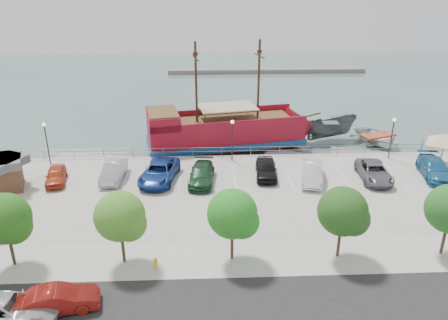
{
  "coord_description": "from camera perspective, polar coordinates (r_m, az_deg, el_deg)",
  "views": [
    {
      "loc": [
        -2.55,
        -33.82,
        17.1
      ],
      "look_at": [
        -1.0,
        2.0,
        2.0
      ],
      "focal_mm": 35.0,
      "sensor_mm": 36.0,
      "label": 1
    }
  ],
  "objects": [
    {
      "name": "ground",
      "position": [
        38.45,
        1.62,
        -5.26
      ],
      "size": [
        160.0,
        160.0,
        0.0
      ],
      "primitive_type": "plane",
      "color": "#3C5A55"
    },
    {
      "name": "sidewalk",
      "position": [
        29.43,
        3.03,
        -12.69
      ],
      "size": [
        100.0,
        4.0,
        0.05
      ],
      "primitive_type": "cube",
      "color": "#AFABA3",
      "rests_on": "land_slab"
    },
    {
      "name": "seawall_railing",
      "position": [
        44.87,
        0.96,
        1.16
      ],
      "size": [
        50.0,
        0.06,
        1.0
      ],
      "color": "slate",
      "rests_on": "land_slab"
    },
    {
      "name": "far_shore",
      "position": [
        91.43,
        5.57,
        11.57
      ],
      "size": [
        40.0,
        3.0,
        0.8
      ],
      "primitive_type": "cube",
      "color": "slate",
      "rests_on": "ground"
    },
    {
      "name": "pirate_ship",
      "position": [
        49.11,
        1.83,
        3.82
      ],
      "size": [
        20.29,
        8.98,
        12.59
      ],
      "rotation": [
        0.0,
        0.0,
        0.19
      ],
      "color": "maroon",
      "rests_on": "ground"
    },
    {
      "name": "patrol_boat",
      "position": [
        53.36,
        13.67,
        3.84
      ],
      "size": [
        7.22,
        4.26,
        2.63
      ],
      "primitive_type": "imported",
      "rotation": [
        0.0,
        0.0,
        1.84
      ],
      "color": "#4A4D4F",
      "rests_on": "ground"
    },
    {
      "name": "speedboat",
      "position": [
        53.86,
        19.45,
        2.62
      ],
      "size": [
        6.7,
        7.8,
        1.36
      ],
      "primitive_type": "imported",
      "rotation": [
        0.0,
        0.0,
        0.36
      ],
      "color": "silver",
      "rests_on": "ground"
    },
    {
      "name": "dock_west",
      "position": [
        48.15,
        -16.9,
        -0.0
      ],
      "size": [
        7.91,
        3.53,
        0.44
      ],
      "primitive_type": "cube",
      "rotation": [
        0.0,
        0.0,
        -0.18
      ],
      "color": "gray",
      "rests_on": "ground"
    },
    {
      "name": "dock_mid",
      "position": [
        47.59,
        9.45,
        0.41
      ],
      "size": [
        6.93,
        4.44,
        0.38
      ],
      "primitive_type": "cube",
      "rotation": [
        0.0,
        0.0,
        -0.41
      ],
      "color": "gray",
      "rests_on": "ground"
    },
    {
      "name": "dock_east",
      "position": [
        49.73,
        18.17,
        0.57
      ],
      "size": [
        8.0,
        4.7,
        0.44
      ],
      "primitive_type": "cube",
      "rotation": [
        0.0,
        0.0,
        -0.35
      ],
      "color": "slate",
      "rests_on": "ground"
    },
    {
      "name": "shed",
      "position": [
        42.17,
        -27.05,
        -1.47
      ],
      "size": [
        4.44,
        4.44,
        2.87
      ],
      "rotation": [
        0.0,
        0.0,
        0.33
      ],
      "color": "brown",
      "rests_on": "land_slab"
    },
    {
      "name": "canopy_tent",
      "position": [
        46.96,
        27.02,
        3.05
      ],
      "size": [
        5.27,
        5.27,
        3.66
      ],
      "rotation": [
        0.0,
        0.0,
        0.23
      ],
      "color": "slate",
      "rests_on": "land_slab"
    },
    {
      "name": "street_van",
      "position": [
        27.12,
        -26.4,
        -17.05
      ],
      "size": [
        5.68,
        3.05,
        1.52
      ],
      "primitive_type": "imported",
      "rotation": [
        0.0,
        0.0,
        1.47
      ],
      "color": "#ACB0B3",
      "rests_on": "street"
    },
    {
      "name": "street_sedan",
      "position": [
        26.75,
        -20.85,
        -16.69
      ],
      "size": [
        4.63,
        2.41,
        1.45
      ],
      "primitive_type": "imported",
      "rotation": [
        0.0,
        0.0,
        1.78
      ],
      "color": "maroon",
      "rests_on": "street"
    },
    {
      "name": "fire_hydrant",
      "position": [
        28.63,
        -8.92,
        -13.13
      ],
      "size": [
        0.27,
        0.27,
        0.77
      ],
      "rotation": [
        0.0,
        0.0,
        0.22
      ],
      "color": "gold",
      "rests_on": "sidewalk"
    },
    {
      "name": "lamp_post_left",
      "position": [
        45.44,
        -22.24,
        2.93
      ],
      "size": [
        0.36,
        0.36,
        4.28
      ],
      "color": "black",
      "rests_on": "land_slab"
    },
    {
      "name": "lamp_post_mid",
      "position": [
        42.81,
        1.08,
        3.52
      ],
      "size": [
        0.36,
        0.36,
        4.28
      ],
      "color": "black",
      "rests_on": "land_slab"
    },
    {
      "name": "lamp_post_right",
      "position": [
        46.59,
        21.17,
        3.56
      ],
      "size": [
        0.36,
        0.36,
        4.28
      ],
      "color": "black",
      "rests_on": "land_slab"
    },
    {
      "name": "tree_b",
      "position": [
        30.1,
        -26.48,
        -7.09
      ],
      "size": [
        3.3,
        3.2,
        5.0
      ],
      "color": "#473321",
      "rests_on": "sidewalk"
    },
    {
      "name": "tree_c",
      "position": [
        27.98,
        -13.18,
        -7.39
      ],
      "size": [
        3.3,
        3.2,
        5.0
      ],
      "color": "#473321",
      "rests_on": "sidewalk"
    },
    {
      "name": "tree_d",
      "position": [
        27.52,
        1.4,
        -7.27
      ],
      "size": [
        3.3,
        3.2,
        5.0
      ],
      "color": "#473321",
      "rests_on": "sidewalk"
    },
    {
      "name": "tree_e",
      "position": [
        28.81,
        15.53,
        -6.71
      ],
      "size": [
        3.3,
        3.2,
        5.0
      ],
      "color": "#473321",
      "rests_on": "sidewalk"
    },
    {
      "name": "parked_car_a",
      "position": [
        41.85,
        -21.12,
        -1.87
      ],
      "size": [
        2.43,
        4.34,
        1.39
      ],
      "primitive_type": "imported",
      "rotation": [
        0.0,
        0.0,
        0.2
      ],
      "color": "#B23C1C",
      "rests_on": "land_slab"
    },
    {
      "name": "parked_car_b",
      "position": [
        40.86,
        -14.23,
        -1.44
      ],
      "size": [
        1.87,
        4.86,
        1.58
      ],
      "primitive_type": "imported",
      "rotation": [
        0.0,
        0.0,
        -0.04
      ],
      "color": "#A4A8B0",
      "rests_on": "land_slab"
    },
    {
      "name": "parked_car_c",
      "position": [
        39.8,
        -8.44,
        -1.55
      ],
      "size": [
        3.75,
        6.39,
        1.67
      ],
      "primitive_type": "imported",
      "rotation": [
        0.0,
        0.0,
        -0.17
      ],
      "color": "navy",
      "rests_on": "land_slab"
    },
    {
      "name": "parked_car_d",
      "position": [
        39.1,
        -2.93,
        -1.91
      ],
      "size": [
        2.56,
        5.36,
        1.51
      ],
      "primitive_type": "imported",
      "rotation": [
        0.0,
        0.0,
        -0.09
      ],
      "color": "#1B4326",
      "rests_on": "land_slab"
    },
    {
      "name": "parked_car_e",
      "position": [
        40.33,
        5.53,
        -1.11
      ],
      "size": [
        2.26,
        4.84,
        1.6
      ],
      "primitive_type": "imported",
      "rotation": [
        0.0,
        0.0,
        -0.08
      ],
      "color": "black",
      "rests_on": "land_slab"
    },
    {
      "name": "parked_car_f",
      "position": [
        40.08,
        11.39,
        -1.58
      ],
      "size": [
        2.77,
        5.32,
        1.67
      ],
      "primitive_type": "imported",
      "rotation": [
        0.0,
        0.0,
        -0.21
      ],
      "color": "silver",
      "rests_on": "land_slab"
    },
    {
      "name": "parked_car_g",
      "position": [
        41.88,
        19.01,
        -1.47
      ],
      "size": [
        2.87,
        5.53,
        1.49
      ],
      "primitive_type": "imported",
      "rotation": [
        0.0,
        0.0,
        -0.07
      ],
      "color": "slate",
      "rests_on": "land_slab"
    },
    {
      "name": "parked_car_h",
      "position": [
        44.53,
        25.83,
        -1.02
      ],
      "size": [
        3.22,
        5.92,
        1.63
      ],
      "primitive_type": "imported",
      "rotation": [
        0.0,
        0.0,
        -0.17
      ],
      "color": "#226695",
      "rests_on": "land_slab"
    }
  ]
}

